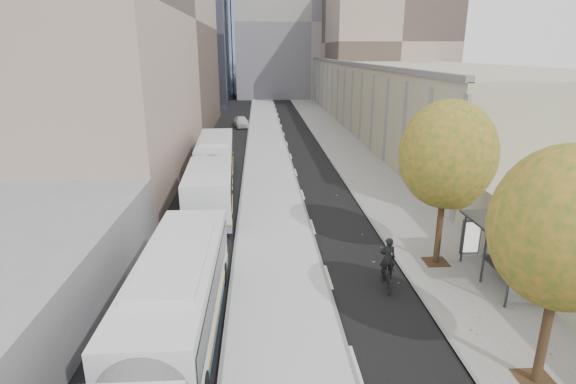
{
  "coord_description": "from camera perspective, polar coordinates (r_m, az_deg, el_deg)",
  "views": [
    {
      "loc": [
        -4.59,
        -5.71,
        9.6
      ],
      "look_at": [
        -3.15,
        16.75,
        2.5
      ],
      "focal_mm": 28.0,
      "sensor_mm": 36.0,
      "label": 1
    }
  ],
  "objects": [
    {
      "name": "building_midrise",
      "position": [
        50.11,
        -26.16,
        19.15
      ],
      "size": [
        24.0,
        46.0,
        25.0
      ],
      "primitive_type": "cube",
      "color": "tan",
      "rests_on": "ground"
    },
    {
      "name": "bus_near",
      "position": [
        13.09,
        -16.84,
        -21.03
      ],
      "size": [
        2.74,
        17.6,
        2.93
      ],
      "rotation": [
        0.0,
        0.0,
        -0.01
      ],
      "color": "silver",
      "rests_on": "ground"
    },
    {
      "name": "bus_far",
      "position": [
        32.22,
        -9.43,
        2.96
      ],
      "size": [
        3.5,
        18.09,
        3.0
      ],
      "rotation": [
        0.0,
        0.0,
        0.05
      ],
      "color": "silver",
      "rests_on": "ground"
    },
    {
      "name": "cyclist",
      "position": [
        19.48,
        12.43,
        -9.62
      ],
      "size": [
        0.68,
        1.82,
        2.29
      ],
      "rotation": [
        0.0,
        0.0,
        -0.06
      ],
      "color": "black",
      "rests_on": "ground"
    },
    {
      "name": "tree_b",
      "position": [
        14.24,
        31.82,
        -3.94
      ],
      "size": [
        4.0,
        4.0,
        6.97
      ],
      "color": "#311B14",
      "rests_on": "sidewalk"
    },
    {
      "name": "building_tan",
      "position": [
        72.77,
        12.68,
        12.68
      ],
      "size": [
        18.0,
        92.0,
        8.0
      ],
      "primitive_type": "cube",
      "color": "#A7A387",
      "rests_on": "ground"
    },
    {
      "name": "building_far_block",
      "position": [
        102.4,
        2.42,
        20.51
      ],
      "size": [
        30.0,
        18.0,
        30.0
      ],
      "primitive_type": "cube",
      "color": "gray",
      "rests_on": "ground"
    },
    {
      "name": "sidewalk",
      "position": [
        42.72,
        8.22,
        4.39
      ],
      "size": [
        4.75,
        150.0,
        0.08
      ],
      "primitive_type": "cube",
      "color": "gray",
      "rests_on": "ground"
    },
    {
      "name": "bus_shelter",
      "position": [
        20.94,
        26.14,
        -5.11
      ],
      "size": [
        1.9,
        4.4,
        2.53
      ],
      "color": "#383A3F",
      "rests_on": "sidewalk"
    },
    {
      "name": "distant_car",
      "position": [
        59.8,
        -5.93,
        8.87
      ],
      "size": [
        2.37,
        4.43,
        1.43
      ],
      "primitive_type": "imported",
      "rotation": [
        0.0,
        0.0,
        0.17
      ],
      "color": "silver",
      "rests_on": "ground"
    },
    {
      "name": "bus_platform",
      "position": [
        41.82,
        -2.61,
        4.32
      ],
      "size": [
        4.25,
        150.0,
        0.15
      ],
      "primitive_type": "cube",
      "color": "#B6B6B6",
      "rests_on": "ground"
    },
    {
      "name": "tree_c",
      "position": [
        20.88,
        19.58,
        4.47
      ],
      "size": [
        4.2,
        4.2,
        7.28
      ],
      "color": "#311B14",
      "rests_on": "sidewalk"
    }
  ]
}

